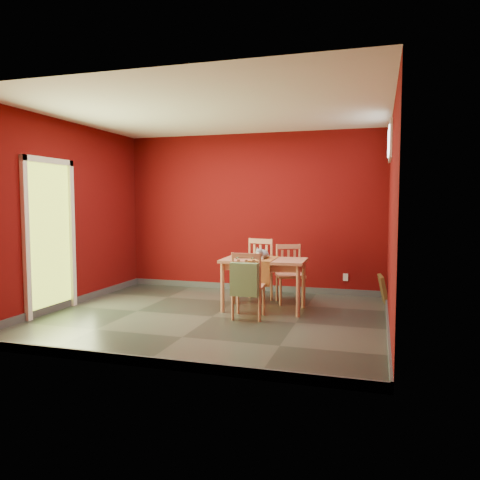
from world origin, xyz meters
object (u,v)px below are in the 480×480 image
(chair_far_left, at_px, (256,269))
(chair_far_right, at_px, (290,273))
(dining_table, at_px, (264,265))
(chair_near, at_px, (248,284))
(picture_frame, at_px, (383,289))
(cat, at_px, (262,252))
(tote_bag, at_px, (244,279))

(chair_far_left, bearing_deg, chair_far_right, 4.70)
(dining_table, xyz_separation_m, chair_near, (-0.09, -0.53, -0.19))
(picture_frame, bearing_deg, chair_far_right, -166.49)
(dining_table, distance_m, cat, 0.19)
(chair_near, bearing_deg, picture_frame, 40.76)
(chair_near, bearing_deg, tote_bag, -86.65)
(tote_bag, bearing_deg, cat, 86.43)
(chair_near, height_order, picture_frame, chair_near)
(tote_bag, bearing_deg, picture_frame, 44.84)
(chair_far_left, distance_m, chair_near, 1.12)
(cat, bearing_deg, dining_table, -7.45)
(chair_far_left, xyz_separation_m, tote_bag, (0.19, -1.32, 0.06))
(cat, xyz_separation_m, picture_frame, (1.65, 0.95, -0.61))
(chair_far_left, height_order, tote_bag, chair_far_left)
(chair_near, xyz_separation_m, cat, (0.06, 0.52, 0.37))
(tote_bag, distance_m, cat, 0.78)
(chair_far_left, distance_m, chair_far_right, 0.52)
(chair_near, xyz_separation_m, picture_frame, (1.71, 1.47, -0.24))
(picture_frame, bearing_deg, chair_far_left, -168.86)
(chair_near, relative_size, tote_bag, 1.80)
(dining_table, distance_m, tote_bag, 0.75)
(chair_far_right, xyz_separation_m, cat, (-0.28, -0.62, 0.37))
(dining_table, height_order, picture_frame, dining_table)
(dining_table, height_order, chair_far_right, chair_far_right)
(chair_far_right, relative_size, picture_frame, 2.00)
(chair_far_left, distance_m, picture_frame, 1.94)
(chair_near, distance_m, cat, 0.64)
(chair_far_left, bearing_deg, dining_table, -65.49)
(chair_far_right, xyz_separation_m, picture_frame, (1.37, 0.33, -0.24))
(chair_far_right, bearing_deg, dining_table, -112.40)
(dining_table, height_order, cat, cat)
(tote_bag, height_order, cat, cat)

